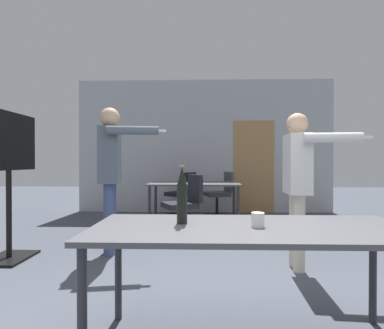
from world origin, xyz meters
The scene contains 11 objects.
back_wall centered at (0.03, 5.27, 1.48)m, with size 5.72×0.12×2.97m.
conference_table_near centered at (0.22, 0.30, 0.68)m, with size 1.92×0.78×0.75m.
conference_table_far centered at (-0.21, 3.98, 0.67)m, with size 1.65×0.82×0.75m.
tv_screen centered at (-2.31, 1.89, 1.07)m, with size 0.44×1.03×1.72m.
person_left_plaid centered at (-1.19, 2.16, 1.10)m, with size 0.87×0.61×1.80m.
person_center_tall centered at (0.95, 1.69, 1.00)m, with size 0.74×0.62×1.65m.
office_chair_far_left centered at (-0.48, 4.77, 0.42)m, with size 0.68×0.67×0.91m.
office_chair_far_right centered at (0.33, 4.75, 0.43)m, with size 0.62×0.57×0.92m.
office_chair_near_pushed centered at (-0.34, 3.07, 0.44)m, with size 0.66×0.63×0.93m.
beer_bottle centered at (-0.20, 0.37, 0.92)m, with size 0.07×0.07×0.37m.
drink_cup centered at (0.25, 0.28, 0.79)m, with size 0.08×0.08×0.09m.
Camera 1 is at (-0.08, -1.50, 1.13)m, focal length 28.00 mm.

